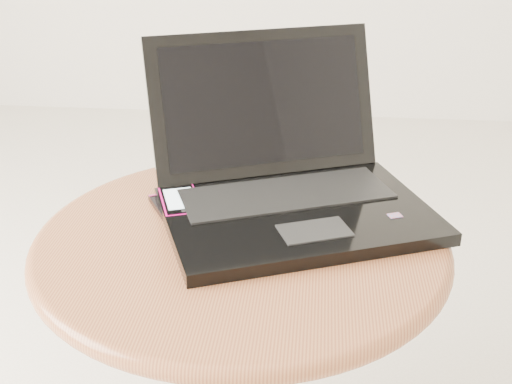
# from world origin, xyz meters

# --- Properties ---
(table) EXTENTS (0.59, 0.59, 0.47)m
(table) POSITION_xyz_m (0.05, 0.07, 0.37)
(table) COLOR #5E2F12
(table) RESTS_ON ground
(laptop) EXTENTS (0.48, 0.46, 0.24)m
(laptop) POSITION_xyz_m (0.11, 0.16, 0.51)
(laptop) COLOR black
(laptop) RESTS_ON table
(phone_black) EXTENTS (0.10, 0.12, 0.01)m
(phone_black) POSITION_xyz_m (-0.06, 0.13, 0.47)
(phone_black) COLOR black
(phone_black) RESTS_ON table
(phone_pink) EXTENTS (0.09, 0.12, 0.01)m
(phone_pink) POSITION_xyz_m (-0.05, 0.13, 0.48)
(phone_pink) COLOR #E10977
(phone_pink) RESTS_ON phone_black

